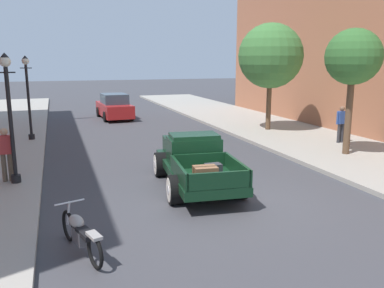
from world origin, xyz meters
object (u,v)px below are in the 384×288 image
(pedestrian_sidewalk_right, at_px, (341,122))
(street_tree_second, at_px, (271,56))
(pedestrian_sidewalk_left, at_px, (6,151))
(street_tree_nearest, at_px, (353,58))
(street_lamp_far, at_px, (28,91))
(street_lamp_near, at_px, (9,109))
(car_background_red, at_px, (114,107))
(motorcycle_parked, at_px, (80,233))
(hotrod_truck_dark_green, at_px, (194,161))

(pedestrian_sidewalk_right, distance_m, street_tree_second, 5.24)
(pedestrian_sidewalk_left, height_order, street_tree_nearest, street_tree_nearest)
(street_lamp_far, bearing_deg, pedestrian_sidewalk_left, -93.02)
(pedestrian_sidewalk_right, xyz_separation_m, street_lamp_near, (-13.30, -1.76, 1.30))
(street_tree_second, bearing_deg, street_lamp_far, 174.27)
(pedestrian_sidewalk_left, bearing_deg, car_background_red, 68.93)
(pedestrian_sidewalk_right, bearing_deg, motorcycle_parked, -149.93)
(hotrod_truck_dark_green, height_order, street_tree_second, street_tree_second)
(pedestrian_sidewalk_left, distance_m, street_lamp_near, 1.34)
(motorcycle_parked, xyz_separation_m, street_lamp_far, (-1.45, 12.14, 1.94))
(street_lamp_near, relative_size, street_tree_nearest, 0.80)
(motorcycle_parked, bearing_deg, street_lamp_far, 96.81)
(motorcycle_parked, distance_m, street_tree_second, 15.52)
(street_tree_second, bearing_deg, pedestrian_sidewalk_left, -155.05)
(hotrod_truck_dark_green, relative_size, street_lamp_far, 1.31)
(street_lamp_near, distance_m, street_lamp_far, 7.11)
(car_background_red, relative_size, street_lamp_near, 1.14)
(street_tree_nearest, bearing_deg, street_lamp_near, 179.44)
(street_lamp_near, bearing_deg, pedestrian_sidewalk_left, 136.12)
(pedestrian_sidewalk_left, xyz_separation_m, street_lamp_near, (0.24, -0.23, 1.30))
(hotrod_truck_dark_green, height_order, pedestrian_sidewalk_right, pedestrian_sidewalk_right)
(hotrod_truck_dark_green, bearing_deg, car_background_red, 91.05)
(street_lamp_far, relative_size, street_tree_second, 0.70)
(street_tree_nearest, bearing_deg, hotrod_truck_dark_green, -168.92)
(motorcycle_parked, xyz_separation_m, street_lamp_near, (-1.58, 5.03, 1.94))
(street_lamp_near, bearing_deg, hotrod_truck_dark_green, -15.63)
(motorcycle_parked, distance_m, street_lamp_near, 5.62)
(car_background_red, distance_m, street_tree_nearest, 15.82)
(street_lamp_far, bearing_deg, pedestrian_sidewalk_right, -22.08)
(hotrod_truck_dark_green, distance_m, motorcycle_parked, 5.11)
(street_tree_nearest, bearing_deg, street_lamp_far, 148.82)
(pedestrian_sidewalk_left, height_order, street_lamp_near, street_lamp_near)
(hotrod_truck_dark_green, height_order, pedestrian_sidewalk_left, pedestrian_sidewalk_left)
(car_background_red, height_order, street_lamp_near, street_lamp_near)
(pedestrian_sidewalk_right, height_order, street_tree_nearest, street_tree_nearest)
(pedestrian_sidewalk_right, bearing_deg, street_lamp_far, 157.92)
(hotrod_truck_dark_green, distance_m, street_tree_nearest, 7.64)
(car_background_red, bearing_deg, street_lamp_near, -109.88)
(motorcycle_parked, relative_size, car_background_red, 0.47)
(pedestrian_sidewalk_left, relative_size, pedestrian_sidewalk_right, 1.00)
(street_lamp_far, height_order, street_tree_second, street_tree_second)
(pedestrian_sidewalk_left, bearing_deg, street_tree_second, 24.95)
(pedestrian_sidewalk_right, relative_size, street_tree_second, 0.30)
(car_background_red, relative_size, pedestrian_sidewalk_left, 2.66)
(hotrod_truck_dark_green, xyz_separation_m, street_tree_second, (6.77, 7.37, 3.24))
(car_background_red, height_order, street_lamp_far, street_lamp_far)
(pedestrian_sidewalk_right, bearing_deg, street_lamp_near, -172.48)
(street_lamp_near, bearing_deg, pedestrian_sidewalk_right, 7.52)
(car_background_red, bearing_deg, motorcycle_parked, -100.20)
(street_tree_second, bearing_deg, street_lamp_near, -153.74)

